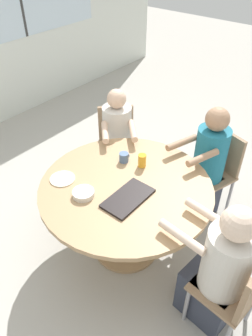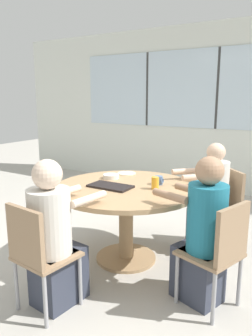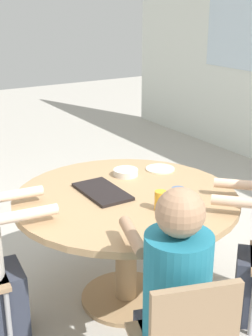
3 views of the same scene
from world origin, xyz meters
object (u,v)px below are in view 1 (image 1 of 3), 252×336
object	(u,v)px
person_man_teal_shirt	(205,169)
coffee_mug	(124,157)
person_woman_green_shirt	(118,146)
bowl_white_shallow	(83,193)
chair_for_man_blue_shirt	(239,290)
person_man_blue_shirt	(218,273)
chair_for_woman_green_shirt	(117,139)
chair_for_man_teal_shirt	(217,166)
juice_glass	(142,161)

from	to	relation	value
person_man_teal_shirt	coffee_mug	world-z (taller)	person_man_teal_shirt
person_woman_green_shirt	bowl_white_shallow	size ratio (longest dim) A/B	6.80
chair_for_man_blue_shirt	person_man_teal_shirt	distance (m)	1.26
person_man_blue_shirt	coffee_mug	size ratio (longest dim) A/B	13.31
coffee_mug	chair_for_man_blue_shirt	bearing A→B (deg)	-105.50
chair_for_woman_green_shirt	person_man_teal_shirt	size ratio (longest dim) A/B	0.73
chair_for_man_teal_shirt	juice_glass	world-z (taller)	juice_glass
chair_for_man_blue_shirt	coffee_mug	bearing A→B (deg)	80.62
chair_for_woman_green_shirt	person_man_blue_shirt	size ratio (longest dim) A/B	0.74
person_man_blue_shirt	juice_glass	distance (m)	1.07
chair_for_man_blue_shirt	person_woman_green_shirt	world-z (taller)	person_woman_green_shirt
bowl_white_shallow	person_man_blue_shirt	bearing A→B (deg)	-79.53
bowl_white_shallow	person_woman_green_shirt	bearing A→B (deg)	26.15
chair_for_woman_green_shirt	juice_glass	distance (m)	0.90
chair_for_woman_green_shirt	bowl_white_shallow	bearing A→B (deg)	73.70
person_woman_green_shirt	chair_for_man_blue_shirt	bearing A→B (deg)	111.13
person_man_blue_shirt	juice_glass	world-z (taller)	person_man_blue_shirt
person_man_blue_shirt	coffee_mug	distance (m)	1.20
juice_glass	person_man_blue_shirt	bearing A→B (deg)	-111.71
chair_for_woman_green_shirt	juice_glass	world-z (taller)	juice_glass
person_man_teal_shirt	juice_glass	world-z (taller)	person_man_teal_shirt
chair_for_woman_green_shirt	juice_glass	bearing A→B (deg)	100.97
chair_for_man_teal_shirt	person_man_teal_shirt	world-z (taller)	person_man_teal_shirt
chair_for_woman_green_shirt	chair_for_man_blue_shirt	bearing A→B (deg)	109.46
chair_for_man_blue_shirt	person_man_blue_shirt	size ratio (longest dim) A/B	0.74
chair_for_woman_green_shirt	chair_for_man_blue_shirt	distance (m)	2.02
person_man_blue_shirt	juice_glass	size ratio (longest dim) A/B	10.08
chair_for_woman_green_shirt	bowl_white_shallow	xyz separation A→B (m)	(-1.05, -0.58, 0.27)
person_man_teal_shirt	coffee_mug	xyz separation A→B (m)	(-0.62, 0.50, 0.26)
chair_for_man_teal_shirt	person_man_blue_shirt	bearing A→B (deg)	134.96
person_man_teal_shirt	chair_for_man_blue_shirt	bearing A→B (deg)	146.63
chair_for_man_teal_shirt	coffee_mug	distance (m)	0.99
chair_for_man_teal_shirt	person_man_teal_shirt	size ratio (longest dim) A/B	0.73
chair_for_woman_green_shirt	bowl_white_shallow	distance (m)	1.23
bowl_white_shallow	coffee_mug	bearing A→B (deg)	4.24
person_man_blue_shirt	person_man_teal_shirt	bearing A→B (deg)	39.05
chair_for_man_blue_shirt	person_woman_green_shirt	bearing A→B (deg)	72.22
chair_for_woman_green_shirt	chair_for_man_blue_shirt	world-z (taller)	same
coffee_mug	bowl_white_shallow	bearing A→B (deg)	-175.76
person_man_blue_shirt	bowl_white_shallow	bearing A→B (deg)	106.59
chair_for_woman_green_shirt	chair_for_man_blue_shirt	xyz separation A→B (m)	(-0.87, -1.82, 0.00)
chair_for_man_blue_shirt	person_man_teal_shirt	bearing A→B (deg)	44.94
chair_for_man_teal_shirt	person_woman_green_shirt	xyz separation A→B (m)	(-0.38, 0.97, 0.01)
chair_for_man_blue_shirt	chair_for_man_teal_shirt	bearing A→B (deg)	39.15
chair_for_man_teal_shirt	person_woman_green_shirt	world-z (taller)	person_woman_green_shirt
chair_for_man_blue_shirt	chair_for_man_teal_shirt	world-z (taller)	same
person_woman_green_shirt	person_man_teal_shirt	size ratio (longest dim) A/B	0.97
chair_for_woman_green_shirt	person_man_blue_shirt	xyz separation A→B (m)	(-0.85, -1.66, 0.01)
person_man_teal_shirt	bowl_white_shallow	bearing A→B (deg)	86.27
chair_for_man_blue_shirt	person_woman_green_shirt	distance (m)	1.86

